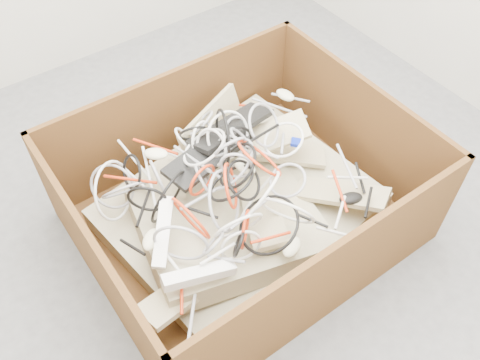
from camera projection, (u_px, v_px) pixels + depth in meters
ground at (236, 206)px, 2.44m from camera, size 3.00×3.00×0.00m
cardboard_box at (239, 210)px, 2.26m from camera, size 1.34×1.12×0.55m
keyboard_pile at (248, 180)px, 2.18m from camera, size 1.14×0.99×0.31m
mice_scatter at (249, 179)px, 2.09m from camera, size 1.02×0.77×0.22m
power_strip_left at (163, 232)px, 1.89m from camera, size 0.21×0.25×0.11m
power_strip_right at (199, 275)px, 1.82m from camera, size 0.28×0.12×0.09m
vga_plug at (296, 142)px, 2.19m from camera, size 0.06×0.06×0.03m
cable_tangle at (215, 179)px, 2.01m from camera, size 1.16×0.97×0.48m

